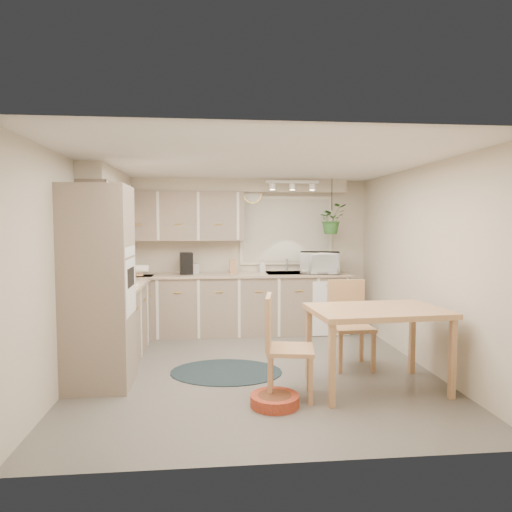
% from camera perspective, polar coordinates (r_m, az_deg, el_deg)
% --- Properties ---
extents(floor, '(4.20, 4.20, 0.00)m').
position_cam_1_polar(floor, '(5.50, -0.03, -14.04)').
color(floor, '#615D56').
rests_on(floor, ground).
extents(ceiling, '(4.20, 4.20, 0.00)m').
position_cam_1_polar(ceiling, '(5.27, -0.04, 11.61)').
color(ceiling, silver).
rests_on(ceiling, wall_back).
extents(wall_back, '(4.00, 0.04, 2.40)m').
position_cam_1_polar(wall_back, '(7.34, -1.64, 0.07)').
color(wall_back, beige).
rests_on(wall_back, floor).
extents(wall_front, '(4.00, 0.04, 2.40)m').
position_cam_1_polar(wall_front, '(3.18, 3.68, -5.09)').
color(wall_front, beige).
rests_on(wall_front, floor).
extents(wall_left, '(0.04, 4.20, 2.40)m').
position_cam_1_polar(wall_left, '(5.43, -21.54, -1.58)').
color(wall_left, beige).
rests_on(wall_left, floor).
extents(wall_right, '(0.04, 4.20, 2.40)m').
position_cam_1_polar(wall_right, '(5.80, 20.05, -1.21)').
color(wall_right, beige).
rests_on(wall_right, floor).
extents(base_cab_left, '(0.60, 1.85, 0.90)m').
position_cam_1_polar(base_cab_left, '(6.32, -16.53, -7.60)').
color(base_cab_left, gray).
rests_on(base_cab_left, floor).
extents(base_cab_back, '(3.60, 0.60, 0.90)m').
position_cam_1_polar(base_cab_back, '(7.12, -3.07, -6.14)').
color(base_cab_back, gray).
rests_on(base_cab_back, floor).
extents(counter_left, '(0.64, 1.89, 0.04)m').
position_cam_1_polar(counter_left, '(6.24, -16.52, -3.37)').
color(counter_left, tan).
rests_on(counter_left, base_cab_left).
extents(counter_back, '(3.64, 0.64, 0.04)m').
position_cam_1_polar(counter_back, '(7.04, -3.08, -2.38)').
color(counter_back, tan).
rests_on(counter_back, base_cab_back).
extents(oven_stack, '(0.65, 0.65, 2.10)m').
position_cam_1_polar(oven_stack, '(5.01, -19.08, -3.71)').
color(oven_stack, gray).
rests_on(oven_stack, floor).
extents(wall_oven_face, '(0.02, 0.56, 0.58)m').
position_cam_1_polar(wall_oven_face, '(4.94, -15.46, -3.73)').
color(wall_oven_face, white).
rests_on(wall_oven_face, oven_stack).
extents(upper_cab_left, '(0.35, 2.00, 0.75)m').
position_cam_1_polar(upper_cab_left, '(6.34, -17.68, 4.92)').
color(upper_cab_left, gray).
rests_on(upper_cab_left, wall_left).
extents(upper_cab_back, '(2.00, 0.35, 0.75)m').
position_cam_1_polar(upper_cab_back, '(7.14, -9.61, 4.93)').
color(upper_cab_back, gray).
rests_on(upper_cab_back, wall_back).
extents(soffit_left, '(0.30, 2.00, 0.20)m').
position_cam_1_polar(soffit_left, '(6.37, -17.99, 9.19)').
color(soffit_left, beige).
rests_on(soffit_left, wall_left).
extents(soffit_back, '(3.60, 0.30, 0.20)m').
position_cam_1_polar(soffit_back, '(7.18, -3.18, 8.77)').
color(soffit_back, beige).
rests_on(soffit_back, wall_back).
extents(cooktop, '(0.52, 0.58, 0.02)m').
position_cam_1_polar(cooktop, '(5.67, -17.52, -3.86)').
color(cooktop, white).
rests_on(cooktop, counter_left).
extents(range_hood, '(0.40, 0.60, 0.14)m').
position_cam_1_polar(range_hood, '(5.64, -17.82, 0.73)').
color(range_hood, white).
rests_on(range_hood, upper_cab_left).
extents(window_blinds, '(1.40, 0.02, 1.00)m').
position_cam_1_polar(window_blinds, '(7.37, 3.82, 3.20)').
color(window_blinds, beige).
rests_on(window_blinds, wall_back).
extents(window_frame, '(1.50, 0.02, 1.10)m').
position_cam_1_polar(window_frame, '(7.38, 3.80, 3.20)').
color(window_frame, silver).
rests_on(window_frame, wall_back).
extents(sink, '(0.70, 0.48, 0.10)m').
position_cam_1_polar(sink, '(7.15, 4.15, -2.45)').
color(sink, '#B2B5BA').
rests_on(sink, counter_back).
extents(dishwasher_front, '(0.58, 0.02, 0.83)m').
position_cam_1_polar(dishwasher_front, '(7.05, 9.40, -6.50)').
color(dishwasher_front, white).
rests_on(dishwasher_front, base_cab_back).
extents(track_light_bar, '(0.80, 0.04, 0.04)m').
position_cam_1_polar(track_light_bar, '(6.89, 4.56, 9.22)').
color(track_light_bar, white).
rests_on(track_light_bar, ceiling).
extents(wall_clock, '(0.30, 0.03, 0.30)m').
position_cam_1_polar(wall_clock, '(7.32, -0.45, 7.75)').
color(wall_clock, gold).
rests_on(wall_clock, wall_back).
extents(dining_table, '(1.40, 0.99, 0.84)m').
position_cam_1_polar(dining_table, '(4.95, 14.81, -11.12)').
color(dining_table, tan).
rests_on(dining_table, floor).
extents(chair_left, '(0.54, 0.54, 1.01)m').
position_cam_1_polar(chair_left, '(4.57, 4.32, -11.22)').
color(chair_left, tan).
rests_on(chair_left, floor).
extents(chair_back, '(0.49, 0.49, 1.03)m').
position_cam_1_polar(chair_back, '(5.57, 11.86, -8.43)').
color(chair_back, tan).
rests_on(chair_back, floor).
extents(braided_rug, '(1.40, 1.12, 0.01)m').
position_cam_1_polar(braided_rug, '(5.42, -3.75, -14.25)').
color(braided_rug, black).
rests_on(braided_rug, floor).
extents(pet_bed, '(0.54, 0.54, 0.11)m').
position_cam_1_polar(pet_bed, '(4.48, 2.35, -17.59)').
color(pet_bed, '#BF4426').
rests_on(pet_bed, floor).
extents(microwave, '(0.66, 0.45, 0.41)m').
position_cam_1_polar(microwave, '(7.12, 7.95, -0.54)').
color(microwave, white).
rests_on(microwave, counter_back).
extents(soap_bottle, '(0.14, 0.22, 0.09)m').
position_cam_1_polar(soap_bottle, '(7.23, 0.73, -1.68)').
color(soap_bottle, white).
rests_on(soap_bottle, counter_back).
extents(hanging_plant, '(0.54, 0.57, 0.36)m').
position_cam_1_polar(hanging_plant, '(7.14, 9.42, 4.17)').
color(hanging_plant, '#306729').
rests_on(hanging_plant, ceiling).
extents(coffee_maker, '(0.22, 0.25, 0.33)m').
position_cam_1_polar(coffee_maker, '(7.04, -8.70, -0.91)').
color(coffee_maker, black).
rests_on(coffee_maker, counter_back).
extents(toaster, '(0.28, 0.19, 0.16)m').
position_cam_1_polar(toaster, '(7.06, -8.27, -1.59)').
color(toaster, '#B2B5BA').
rests_on(toaster, counter_back).
extents(knife_block, '(0.10, 0.10, 0.22)m').
position_cam_1_polar(knife_block, '(7.09, -2.93, -1.30)').
color(knife_block, tan).
rests_on(knife_block, counter_back).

